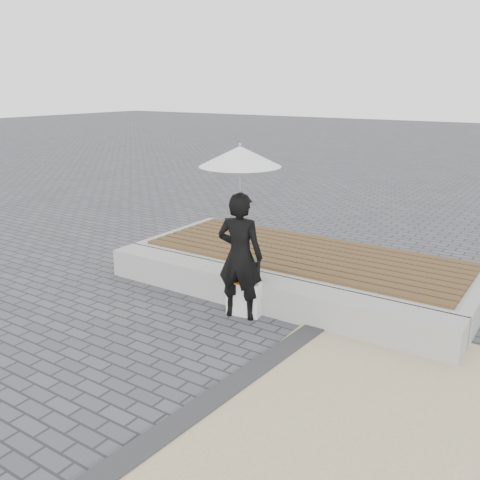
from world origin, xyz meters
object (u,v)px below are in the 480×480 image
at_px(woman, 240,256).
at_px(canvas_tote, 244,298).
at_px(seating_ledge, 262,293).
at_px(handbag, 248,267).
at_px(parasol, 240,156).

height_order(woman, canvas_tote, woman).
height_order(seating_ledge, handbag, handbag).
distance_m(seating_ledge, canvas_tote, 0.34).
height_order(woman, handbag, woman).
distance_m(seating_ledge, handbag, 0.37).
distance_m(handbag, canvas_tote, 0.43).
bearing_deg(seating_ledge, woman, -100.65).
bearing_deg(handbag, woman, -50.26).
relative_size(handbag, canvas_tote, 0.80).
bearing_deg(seating_ledge, canvas_tote, -99.71).
height_order(woman, parasol, parasol).
bearing_deg(parasol, handbag, 106.40).
xyz_separation_m(seating_ledge, parasol, (-0.07, -0.40, 1.81)).
bearing_deg(canvas_tote, woman, -114.32).
bearing_deg(handbag, seating_ledge, 39.09).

